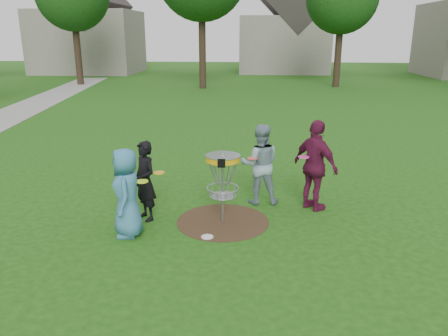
# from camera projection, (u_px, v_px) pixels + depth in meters

# --- Properties ---
(ground) EXTENTS (100.00, 100.00, 0.00)m
(ground) POSITION_uv_depth(u_px,v_px,m) (223.00, 222.00, 8.49)
(ground) COLOR #19470F
(ground) RESTS_ON ground
(dirt_patch) EXTENTS (1.80, 1.80, 0.01)m
(dirt_patch) POSITION_uv_depth(u_px,v_px,m) (223.00, 221.00, 8.49)
(dirt_patch) COLOR #47331E
(dirt_patch) RESTS_ON ground
(player_blue) EXTENTS (0.66, 0.88, 1.62)m
(player_blue) POSITION_uv_depth(u_px,v_px,m) (127.00, 193.00, 7.71)
(player_blue) COLOR teal
(player_blue) RESTS_ON ground
(player_black) EXTENTS (0.66, 0.68, 1.57)m
(player_black) POSITION_uv_depth(u_px,v_px,m) (145.00, 181.00, 8.39)
(player_black) COLOR black
(player_black) RESTS_ON ground
(player_grey) EXTENTS (0.88, 0.71, 1.73)m
(player_grey) POSITION_uv_depth(u_px,v_px,m) (260.00, 164.00, 9.20)
(player_grey) COLOR gray
(player_grey) RESTS_ON ground
(player_maroon) EXTENTS (1.07, 1.13, 1.88)m
(player_maroon) POSITION_uv_depth(u_px,v_px,m) (315.00, 166.00, 8.82)
(player_maroon) COLOR #5C1534
(player_maroon) RESTS_ON ground
(disc_on_grass) EXTENTS (0.22, 0.22, 0.02)m
(disc_on_grass) POSITION_uv_depth(u_px,v_px,m) (207.00, 237.00, 7.82)
(disc_on_grass) COLOR silver
(disc_on_grass) RESTS_ON ground
(disc_golf_basket) EXTENTS (0.66, 0.67, 1.38)m
(disc_golf_basket) POSITION_uv_depth(u_px,v_px,m) (223.00, 172.00, 8.19)
(disc_golf_basket) COLOR #9EA0A5
(disc_golf_basket) RESTS_ON ground
(held_discs) EXTENTS (3.18, 1.64, 0.21)m
(held_discs) POSITION_uv_depth(u_px,v_px,m) (217.00, 167.00, 8.42)
(held_discs) COLOR #CDFF1C
(held_discs) RESTS_ON ground
(house_row) EXTENTS (44.50, 10.65, 11.62)m
(house_row) POSITION_uv_depth(u_px,v_px,m) (306.00, 26.00, 38.44)
(house_row) COLOR gray
(house_row) RESTS_ON ground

